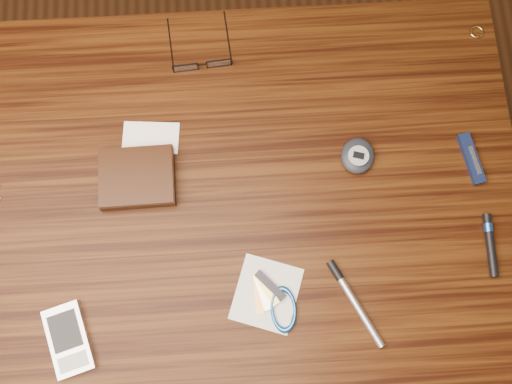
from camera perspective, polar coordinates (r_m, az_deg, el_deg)
ground at (r=1.67m, az=-2.08°, el=-6.81°), size 3.80×3.80×0.00m
desk at (r=1.04m, az=-3.34°, el=-2.14°), size 1.00×0.70×0.75m
wallet_and_card at (r=0.95m, az=-11.78°, el=1.52°), size 0.13×0.16×0.03m
eyeglasses at (r=1.01m, az=-5.43°, el=12.77°), size 0.11×0.11×0.02m
gold_ring at (r=1.12m, az=21.20°, el=14.69°), size 0.03×0.03×0.00m
pda_phone at (r=0.95m, az=-18.24°, el=-13.83°), size 0.09×0.12×0.02m
pedometer at (r=0.96m, az=10.13°, el=3.58°), size 0.07×0.08×0.03m
notepad_keys at (r=0.91m, az=1.91°, el=-10.87°), size 0.12×0.13×0.01m
pocket_knife at (r=1.01m, az=20.73°, el=3.13°), size 0.04×0.09×0.01m
silver_pen at (r=0.92m, az=9.49°, el=-10.26°), size 0.08×0.14×0.01m
black_blue_pen at (r=0.99m, az=22.37°, el=-4.72°), size 0.02×0.10×0.01m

